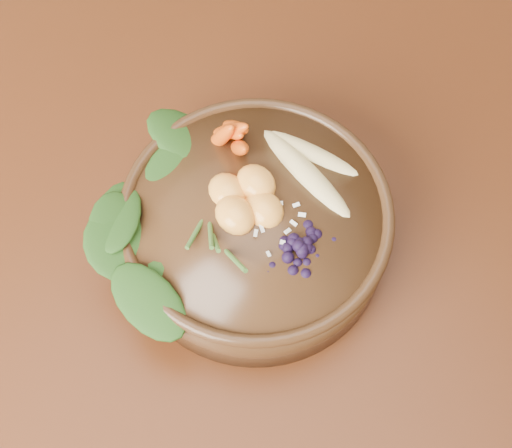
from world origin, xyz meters
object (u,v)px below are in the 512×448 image
object	(u,v)px
kale_heap	(184,192)
carrot_cluster	(241,117)
stoneware_bowl	(256,228)
mandarin_cluster	(245,193)
blueberry_pile	(299,240)
banana_halves	(310,156)
dining_table	(248,191)

from	to	relation	value
kale_heap	carrot_cluster	bearing A→B (deg)	18.36
stoneware_bowl	mandarin_cluster	size ratio (longest dim) A/B	3.15
carrot_cluster	blueberry_pile	world-z (taller)	carrot_cluster
carrot_cluster	banana_halves	distance (m)	0.08
blueberry_pile	kale_heap	bearing A→B (deg)	119.65
mandarin_cluster	dining_table	bearing A→B (deg)	54.37
stoneware_bowl	kale_heap	bearing A→B (deg)	134.72
carrot_cluster	mandarin_cluster	xyz separation A→B (m)	(-0.04, -0.06, -0.02)
blueberry_pile	banana_halves	bearing A→B (deg)	46.33
carrot_cluster	banana_halves	bearing A→B (deg)	-66.94
dining_table	blueberry_pile	xyz separation A→B (m)	(-0.05, -0.15, 0.18)
stoneware_bowl	banana_halves	bearing A→B (deg)	10.59
kale_heap	blueberry_pile	xyz separation A→B (m)	(0.06, -0.10, -0.00)
dining_table	banana_halves	size ratio (longest dim) A/B	10.77
stoneware_bowl	kale_heap	size ratio (longest dim) A/B	1.53
banana_halves	dining_table	bearing A→B (deg)	93.71
stoneware_bowl	carrot_cluster	xyz separation A→B (m)	(0.04, 0.08, 0.07)
kale_heap	blueberry_pile	bearing A→B (deg)	-60.35
kale_heap	banana_halves	bearing A→B (deg)	-15.70
banana_halves	blueberry_pile	world-z (taller)	blueberry_pile
stoneware_bowl	carrot_cluster	distance (m)	0.11
mandarin_cluster	blueberry_pile	distance (m)	0.07
carrot_cluster	stoneware_bowl	bearing A→B (deg)	-123.69
stoneware_bowl	kale_heap	world-z (taller)	kale_heap
stoneware_bowl	dining_table	bearing A→B (deg)	59.40
banana_halves	mandarin_cluster	xyz separation A→B (m)	(-0.07, 0.00, 0.00)
dining_table	blueberry_pile	distance (m)	0.24
dining_table	kale_heap	xyz separation A→B (m)	(-0.10, -0.05, 0.18)
banana_halves	mandarin_cluster	size ratio (longest dim) A/B	1.79
stoneware_bowl	mandarin_cluster	distance (m)	0.05
kale_heap	banana_halves	size ratio (longest dim) A/B	1.15
banana_halves	mandarin_cluster	world-z (taller)	mandarin_cluster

